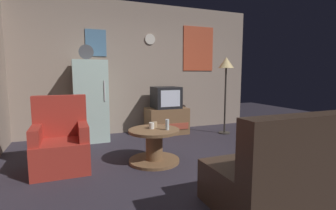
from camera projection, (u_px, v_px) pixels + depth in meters
name	position (u px, v px, depth m)	size (l,w,h in m)	color
ground_plane	(193.00, 169.00, 3.30)	(12.00, 12.00, 0.00)	#2D2833
wall_with_art	(142.00, 68.00, 5.39)	(5.20, 0.12, 2.73)	gray
fridge	(91.00, 101.00, 4.67)	(0.60, 0.62, 1.77)	silver
tv_stand	(167.00, 121.00, 5.25)	(0.84, 0.53, 0.55)	brown
crt_tv	(166.00, 97.00, 5.18)	(0.54, 0.51, 0.44)	black
standing_lamp	(226.00, 69.00, 5.14)	(0.32, 0.32, 1.59)	#332D28
coffee_table	(154.00, 146.00, 3.54)	(0.72, 0.72, 0.48)	brown
wine_glass	(167.00, 125.00, 3.46)	(0.05, 0.05, 0.15)	silver
mug_ceramic_white	(152.00, 126.00, 3.54)	(0.08, 0.08, 0.09)	silver
mug_ceramic_tan	(155.00, 125.00, 3.59)	(0.08, 0.08, 0.09)	tan
armchair	(61.00, 144.00, 3.29)	(0.68, 0.68, 0.96)	#A52D23
couch	(299.00, 172.00, 2.40)	(1.70, 0.80, 0.92)	#38281E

